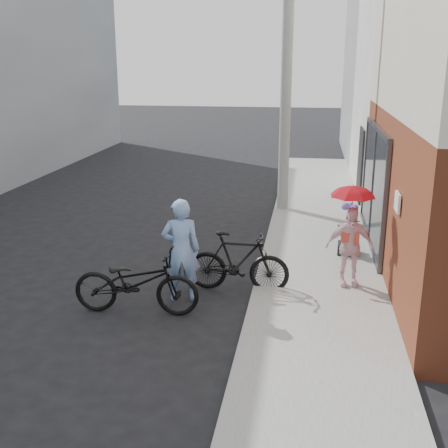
% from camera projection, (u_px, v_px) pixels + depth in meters
% --- Properties ---
extents(ground, '(80.00, 80.00, 0.00)m').
position_uv_depth(ground, '(199.00, 301.00, 9.59)').
color(ground, black).
rests_on(ground, ground).
extents(sidewalk, '(2.20, 24.00, 0.12)m').
position_uv_depth(sidewalk, '(322.00, 264.00, 11.16)').
color(sidewalk, gray).
rests_on(sidewalk, ground).
extents(curb, '(0.12, 24.00, 0.12)m').
position_uv_depth(curb, '(264.00, 261.00, 11.33)').
color(curb, '#9E9E99').
rests_on(curb, ground).
extents(utility_pole, '(0.28, 0.28, 7.00)m').
position_uv_depth(utility_pole, '(286.00, 78.00, 14.12)').
color(utility_pole, '#9E9E99').
rests_on(utility_pole, ground).
extents(officer, '(0.73, 0.56, 1.78)m').
position_uv_depth(officer, '(181.00, 250.00, 9.43)').
color(officer, '#7DA7DE').
rests_on(officer, ground).
extents(bike_left, '(2.07, 0.79, 1.07)m').
position_uv_depth(bike_left, '(136.00, 282.00, 9.00)').
color(bike_left, black).
rests_on(bike_left, ground).
extents(bike_right, '(1.82, 0.54, 1.09)m').
position_uv_depth(bike_right, '(238.00, 262.00, 9.87)').
color(bike_right, black).
rests_on(bike_right, ground).
extents(kimono_woman, '(0.88, 0.48, 1.42)m').
position_uv_depth(kimono_woman, '(349.00, 247.00, 9.79)').
color(kimono_woman, silver).
rests_on(kimono_woman, sidewalk).
extents(parasol, '(0.74, 0.74, 0.65)m').
position_uv_depth(parasol, '(353.00, 189.00, 9.49)').
color(parasol, red).
rests_on(parasol, kimono_woman).
extents(planter, '(0.43, 0.43, 0.21)m').
position_uv_depth(planter, '(348.00, 248.00, 11.55)').
color(planter, black).
rests_on(planter, sidewalk).
extents(potted_plant, '(0.50, 0.43, 0.55)m').
position_uv_depth(potted_plant, '(349.00, 231.00, 11.44)').
color(potted_plant, '#355E25').
rests_on(potted_plant, planter).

